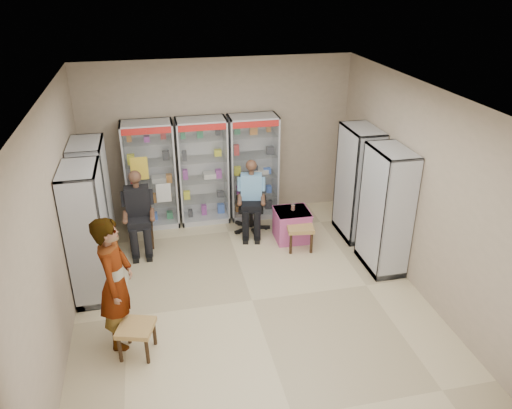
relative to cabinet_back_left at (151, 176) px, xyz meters
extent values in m
plane|color=#C5B489|center=(1.30, -2.73, -1.00)|extent=(6.00, 6.00, 0.00)
cube|color=tan|center=(1.30, 0.27, 0.50)|extent=(5.00, 0.02, 3.00)
cube|color=tan|center=(1.30, -5.73, 0.50)|extent=(5.00, 0.02, 3.00)
cube|color=tan|center=(-1.20, -2.73, 0.50)|extent=(0.02, 6.00, 3.00)
cube|color=tan|center=(3.80, -2.73, 0.50)|extent=(0.02, 6.00, 3.00)
cube|color=beige|center=(1.30, -2.73, 2.00)|extent=(5.00, 6.00, 0.02)
cube|color=silver|center=(0.00, 0.00, 0.00)|extent=(0.90, 0.50, 2.00)
cube|color=#B3B7BB|center=(0.95, 0.00, 0.00)|extent=(0.90, 0.50, 2.00)
cube|color=#9EA0A5|center=(1.90, 0.00, 0.00)|extent=(0.90, 0.50, 2.00)
cube|color=#A4A7AB|center=(3.53, -1.13, 0.00)|extent=(0.90, 0.50, 2.00)
cube|color=#A8ABAF|center=(3.53, -2.23, 0.00)|extent=(0.90, 0.50, 2.00)
cube|color=#A9ABB0|center=(-0.93, -0.93, 0.00)|extent=(0.90, 0.50, 2.00)
cube|color=silver|center=(-0.93, -2.03, 0.00)|extent=(0.90, 0.50, 2.00)
cube|color=#311E13|center=(-0.25, -0.73, -0.53)|extent=(0.42, 0.42, 0.94)
cube|color=black|center=(1.73, -0.57, -0.49)|extent=(0.67, 0.67, 1.03)
cube|color=#B14796|center=(2.37, -1.08, -0.72)|extent=(0.59, 0.57, 0.56)
cylinder|color=#5F2C08|center=(2.39, -1.04, -0.40)|extent=(0.07, 0.07, 0.10)
cube|color=#96663F|center=(2.41, -1.42, -0.78)|extent=(0.49, 0.49, 0.44)
cube|color=#A26E44|center=(-0.33, -3.49, -0.79)|extent=(0.53, 0.53, 0.42)
imported|color=gray|center=(-0.52, -3.20, -0.10)|extent=(0.55, 0.72, 1.79)
camera|label=1|loc=(0.08, -8.59, 3.42)|focal=35.00mm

